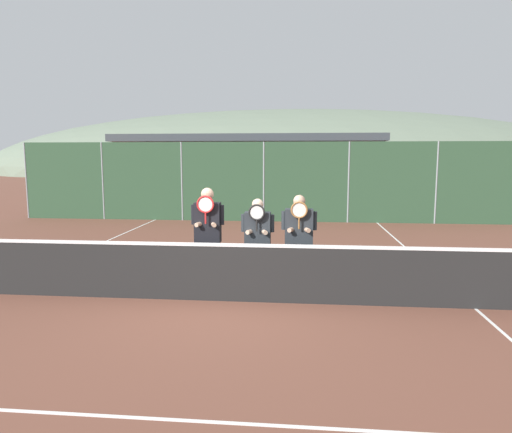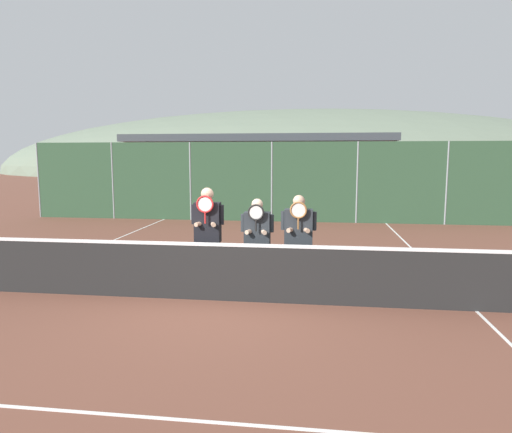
{
  "view_description": "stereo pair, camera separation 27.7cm",
  "coord_description": "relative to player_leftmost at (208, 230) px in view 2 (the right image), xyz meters",
  "views": [
    {
      "loc": [
        1.36,
        -7.34,
        2.42
      ],
      "look_at": [
        0.57,
        0.78,
        1.34
      ],
      "focal_mm": 32.0,
      "sensor_mm": 36.0,
      "label": 1
    },
    {
      "loc": [
        1.64,
        -7.31,
        2.42
      ],
      "look_at": [
        0.57,
        0.78,
        1.34
      ],
      "focal_mm": 32.0,
      "sensor_mm": 36.0,
      "label": 2
    }
  ],
  "objects": [
    {
      "name": "hill_distant",
      "position": [
        0.27,
        61.58,
        -1.12
      ],
      "size": [
        93.19,
        51.77,
        18.12
      ],
      "color": "slate",
      "rests_on": "ground_plane"
    },
    {
      "name": "fence_back",
      "position": [
        0.27,
        9.0,
        0.36
      ],
      "size": [
        18.7,
        0.06,
        2.95
      ],
      "color": "gray",
      "rests_on": "ground_plane"
    },
    {
      "name": "court_line_service_near",
      "position": [
        0.27,
        -4.05,
        -1.11
      ],
      "size": [
        8.35,
        0.05,
        0.01
      ],
      "primitive_type": "cube",
      "color": "white",
      "rests_on": "ground_plane"
    },
    {
      "name": "car_far_left",
      "position": [
        -4.23,
        11.4,
        -0.18
      ],
      "size": [
        4.51,
        2.09,
        1.84
      ],
      "color": "black",
      "rests_on": "ground_plane"
    },
    {
      "name": "clubhouse_building",
      "position": [
        -1.14,
        16.9,
        0.66
      ],
      "size": [
        13.79,
        5.5,
        3.52
      ],
      "color": "beige",
      "rests_on": "ground_plane"
    },
    {
      "name": "player_center_left",
      "position": [
        0.89,
        0.02,
        -0.12
      ],
      "size": [
        0.59,
        0.34,
        1.68
      ],
      "color": "#232838",
      "rests_on": "ground_plane"
    },
    {
      "name": "court_line_left_sideline",
      "position": [
        -3.9,
        2.45,
        -1.11
      ],
      "size": [
        0.05,
        16.0,
        0.01
      ],
      "primitive_type": "cube",
      "color": "white",
      "rests_on": "ground_plane"
    },
    {
      "name": "car_left_of_center",
      "position": [
        1.0,
        10.99,
        -0.19
      ],
      "size": [
        4.32,
        1.91,
        1.84
      ],
      "color": "navy",
      "rests_on": "ground_plane"
    },
    {
      "name": "car_center",
      "position": [
        6.35,
        11.4,
        -0.23
      ],
      "size": [
        4.76,
        2.02,
        1.73
      ],
      "color": "maroon",
      "rests_on": "ground_plane"
    },
    {
      "name": "tennis_net",
      "position": [
        0.27,
        -0.55,
        -0.61
      ],
      "size": [
        11.23,
        0.09,
        1.09
      ],
      "color": "gray",
      "rests_on": "ground_plane"
    },
    {
      "name": "ground_plane",
      "position": [
        0.27,
        -0.55,
        -1.12
      ],
      "size": [
        120.0,
        120.0,
        0.0
      ],
      "primitive_type": "plane",
      "color": "brown"
    },
    {
      "name": "player_center_right",
      "position": [
        1.62,
        0.04,
        -0.07
      ],
      "size": [
        0.62,
        0.34,
        1.76
      ],
      "color": "#232838",
      "rests_on": "ground_plane"
    },
    {
      "name": "court_line_right_sideline",
      "position": [
        4.45,
        2.45,
        -1.11
      ],
      "size": [
        0.05,
        16.0,
        0.01
      ],
      "primitive_type": "cube",
      "color": "white",
      "rests_on": "ground_plane"
    },
    {
      "name": "player_leftmost",
      "position": [
        0.0,
        0.0,
        0.0
      ],
      "size": [
        0.59,
        0.34,
        1.87
      ],
      "color": "#56565B",
      "rests_on": "ground_plane"
    }
  ]
}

